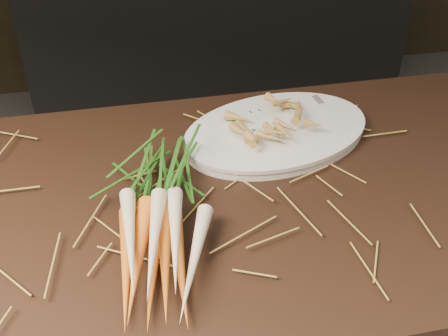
{
  "coord_description": "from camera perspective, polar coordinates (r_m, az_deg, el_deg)",
  "views": [
    {
      "loc": [
        -0.2,
        -0.46,
        1.53
      ],
      "look_at": [
        -0.04,
        0.29,
        0.96
      ],
      "focal_mm": 45.0,
      "sensor_mm": 36.0,
      "label": 1
    }
  ],
  "objects": [
    {
      "name": "serving_platter",
      "position": [
        1.15,
        5.33,
        3.48
      ],
      "size": [
        0.44,
        0.35,
        0.02
      ],
      "primitive_type": null,
      "rotation": [
        0.0,
        0.0,
        0.26
      ],
      "color": "white",
      "rests_on": "main_counter"
    },
    {
      "name": "straw_bedding",
      "position": [
        1.01,
        2.29,
        -1.85
      ],
      "size": [
        1.4,
        0.6,
        0.02
      ],
      "primitive_type": null,
      "color": "olive",
      "rests_on": "main_counter"
    },
    {
      "name": "back_counter",
      "position": [
        2.91,
        -0.99,
        14.05
      ],
      "size": [
        1.82,
        0.62,
        0.84
      ],
      "color": "black",
      "rests_on": "ground"
    },
    {
      "name": "roasted_veg_heap",
      "position": [
        1.13,
        5.42,
        4.84
      ],
      "size": [
        0.22,
        0.18,
        0.04
      ],
      "primitive_type": null,
      "rotation": [
        0.0,
        0.0,
        0.26
      ],
      "color": "#B4943E",
      "rests_on": "serving_platter"
    },
    {
      "name": "root_veg_bunch",
      "position": [
        0.93,
        -6.84,
        -3.32
      ],
      "size": [
        0.19,
        0.46,
        0.08
      ],
      "rotation": [
        0.0,
        0.0,
        -0.15
      ],
      "color": "#BE6219",
      "rests_on": "main_counter"
    },
    {
      "name": "serving_fork",
      "position": [
        1.2,
        11.49,
        5.12
      ],
      "size": [
        0.03,
        0.15,
        0.0
      ],
      "primitive_type": "cube",
      "rotation": [
        0.0,
        0.0,
        0.1
      ],
      "color": "silver",
      "rests_on": "serving_platter"
    }
  ]
}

